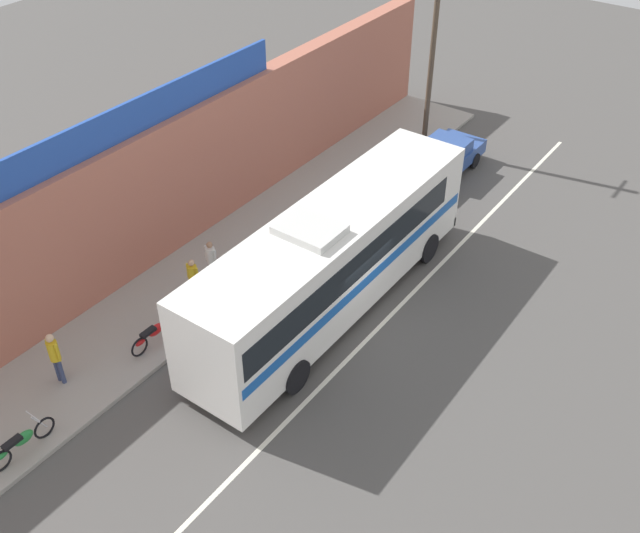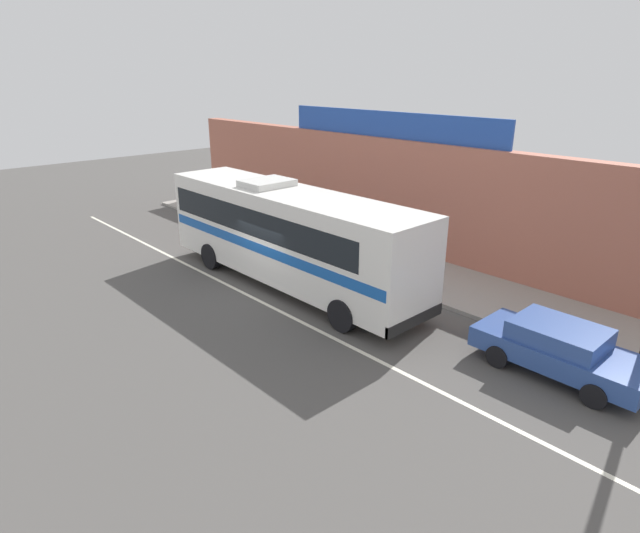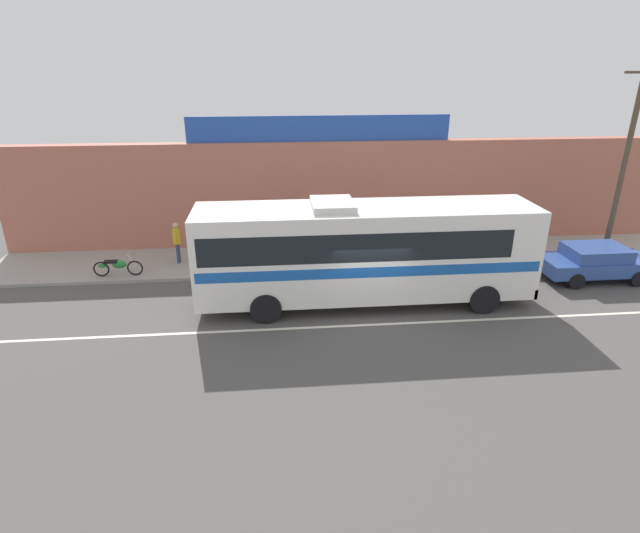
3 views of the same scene
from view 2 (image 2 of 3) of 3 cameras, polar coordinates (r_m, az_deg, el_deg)
name	(u,v)px [view 2 (image 2 of 3)]	position (r m, az deg, el deg)	size (l,w,h in m)	color
ground_plane	(270,291)	(19.15, -5.45, -2.69)	(70.00, 70.00, 0.00)	#4F4C49
sidewalk_slab	(367,257)	(22.43, 5.12, 1.01)	(30.00, 3.60, 0.14)	gray
storefront_facade	(402,196)	(23.37, 8.89, 7.59)	(30.00, 0.70, 4.80)	#B26651
storefront_billboard	(388,124)	(23.54, 7.35, 15.03)	(11.58, 0.12, 1.10)	#234CAD
road_center_stripe	(252,297)	(18.72, -7.39, -3.32)	(30.00, 0.14, 0.01)	silver
intercity_bus	(287,231)	(19.05, -3.61, 3.84)	(11.67, 2.67, 3.78)	white
parked_car	(559,348)	(15.13, 24.54, -8.05)	(4.31, 1.90, 1.37)	#2D4C93
motorcycle_orange	(219,211)	(28.46, -10.87, 5.95)	(1.92, 0.56, 0.94)	black
motorcycle_purple	(279,229)	(24.79, -4.42, 4.12)	(1.85, 0.56, 0.94)	black
pedestrian_by_curb	(318,226)	(23.32, -0.17, 4.37)	(0.30, 0.48, 1.57)	brown
pedestrian_far_left	(338,231)	(22.73, 1.97, 3.92)	(0.30, 0.48, 1.57)	brown
pedestrian_near_shop	(263,203)	(27.25, -6.22, 6.86)	(0.30, 0.48, 1.75)	navy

